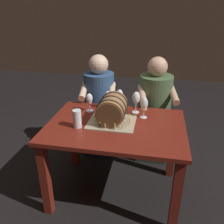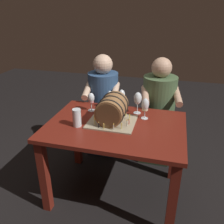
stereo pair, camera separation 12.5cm
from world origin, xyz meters
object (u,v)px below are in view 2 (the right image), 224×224
object	(u,v)px
dining_table	(115,137)
barrel_cake	(112,110)
wine_glass_white	(145,106)
wine_glass_rose	(91,99)
beer_pint	(77,118)
wine_glass_empty	(138,99)
person_seated_right	(158,115)
wine_glass_red	(122,96)
person_seated_left	(104,109)
wine_glass_amber	(110,97)

from	to	relation	value
dining_table	barrel_cake	size ratio (longest dim) A/B	2.92
dining_table	wine_glass_white	size ratio (longest dim) A/B	6.06
wine_glass_rose	beer_pint	size ratio (longest dim) A/B	1.17
wine_glass_rose	wine_glass_empty	world-z (taller)	wine_glass_empty
wine_glass_rose	person_seated_right	size ratio (longest dim) A/B	0.15
wine_glass_red	person_seated_left	xyz separation A→B (m)	(-0.29, 0.34, -0.32)
barrel_cake	beer_pint	distance (m)	0.31
wine_glass_amber	beer_pint	xyz separation A→B (m)	(-0.17, -0.43, -0.04)
beer_pint	person_seated_left	bearing A→B (deg)	90.53
wine_glass_amber	person_seated_left	xyz separation A→B (m)	(-0.18, 0.35, -0.31)
wine_glass_red	beer_pint	xyz separation A→B (m)	(-0.28, -0.45, -0.06)
dining_table	wine_glass_red	world-z (taller)	wine_glass_red
wine_glass_amber	person_seated_right	world-z (taller)	person_seated_right
barrel_cake	person_seated_left	world-z (taller)	person_seated_left
barrel_cake	wine_glass_rose	size ratio (longest dim) A/B	2.23
barrel_cake	wine_glass_empty	size ratio (longest dim) A/B	1.94
wine_glass_rose	person_seated_left	bearing A→B (deg)	92.26
barrel_cake	wine_glass_white	distance (m)	0.31
barrel_cake	dining_table	bearing A→B (deg)	-38.83
barrel_cake	wine_glass_rose	distance (m)	0.32
wine_glass_amber	beer_pint	world-z (taller)	wine_glass_amber
wine_glass_amber	wine_glass_empty	bearing A→B (deg)	-9.07
wine_glass_amber	wine_glass_rose	bearing A→B (deg)	-147.37
barrel_cake	wine_glass_rose	xyz separation A→B (m)	(-0.26, 0.19, 0.01)
wine_glass_white	wine_glass_empty	distance (m)	0.13
wine_glass_red	wine_glass_amber	bearing A→B (deg)	-172.44
wine_glass_red	beer_pint	bearing A→B (deg)	-122.16
dining_table	wine_glass_amber	xyz separation A→B (m)	(-0.14, 0.33, 0.24)
wine_glass_empty	person_seated_left	size ratio (longest dim) A/B	0.17
wine_glass_white	person_seated_right	distance (m)	0.59
wine_glass_white	beer_pint	distance (m)	0.61
wine_glass_rose	person_seated_left	xyz separation A→B (m)	(-0.02, 0.45, -0.31)
dining_table	person_seated_left	distance (m)	0.75
beer_pint	person_seated_right	bearing A→B (deg)	51.63
beer_pint	wine_glass_white	bearing A→B (deg)	28.67
wine_glass_amber	barrel_cake	bearing A→B (deg)	-71.60
beer_pint	wine_glass_red	bearing A→B (deg)	57.84
dining_table	wine_glass_empty	bearing A→B (deg)	63.18
barrel_cake	person_seated_right	bearing A→B (deg)	61.28
wine_glass_amber	person_seated_right	size ratio (longest dim) A/B	0.15
wine_glass_amber	beer_pint	bearing A→B (deg)	-111.41
barrel_cake	person_seated_left	size ratio (longest dim) A/B	0.34
dining_table	wine_glass_red	bearing A→B (deg)	94.13
barrel_cake	wine_glass_rose	world-z (taller)	barrel_cake
barrel_cake	wine_glass_amber	distance (m)	0.31
wine_glass_red	beer_pint	size ratio (longest dim) A/B	1.29
beer_pint	person_seated_left	distance (m)	0.83
wine_glass_red	wine_glass_amber	size ratio (longest dim) A/B	1.10
wine_glass_red	beer_pint	world-z (taller)	wine_glass_red
barrel_cake	person_seated_right	size ratio (longest dim) A/B	0.34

